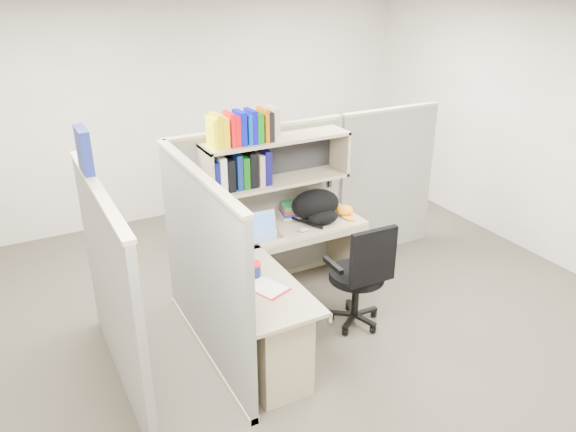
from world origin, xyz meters
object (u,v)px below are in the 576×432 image
backpack (319,207)px  snack_canister (254,269)px  laptop (265,227)px  task_chair (359,291)px  desk (277,312)px

backpack → snack_canister: (-0.99, -0.66, -0.09)m
laptop → backpack: backpack is taller
laptop → snack_canister: size_ratio=2.64×
laptop → snack_canister: bearing=-120.7°
snack_canister → task_chair: (0.95, -0.10, -0.42)m
desk → task_chair: task_chair is taller
desk → laptop: bearing=71.1°
desk → backpack: (0.87, 0.81, 0.44)m
snack_canister → task_chair: 1.05m
desk → snack_canister: snack_canister is taller
desk → task_chair: (0.83, 0.05, -0.07)m
snack_canister → laptop: bearing=56.8°
laptop → snack_canister: laptop is taller
desk → backpack: bearing=43.1°
backpack → snack_canister: backpack is taller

